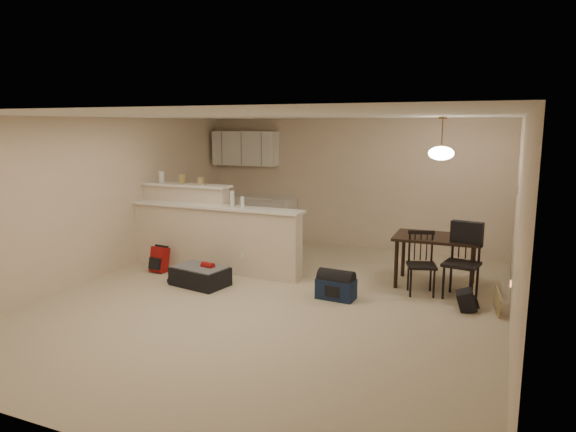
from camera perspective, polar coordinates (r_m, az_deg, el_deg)
The scene contains 19 objects.
room at distance 6.90m, azimuth -1.55°, elevation 0.64°, with size 7.00×7.02×2.50m.
breakfast_bar at distance 8.70m, azimuth -9.33°, elevation -1.80°, with size 3.08×0.58×1.39m.
upper_cabinets at distance 10.77m, azimuth -4.77°, elevation 7.51°, with size 1.40×0.34×0.70m, color white.
kitchen_counter at distance 10.72m, azimuth -4.04°, elevation -0.29°, with size 1.80×0.60×0.90m, color white.
thermostat at distance 7.77m, azimuth 24.11°, elevation 2.69°, with size 0.02×0.12×0.12m, color beige.
jar at distance 9.20m, azimuth -13.87°, elevation 4.25°, with size 0.10×0.10×0.20m, color silver.
cereal_box at distance 8.95m, azimuth -11.66°, elevation 4.05°, with size 0.10×0.07×0.16m, color tan.
small_box at distance 8.75m, azimuth -9.67°, elevation 3.84°, with size 0.08×0.06×0.12m, color tan.
bottle_a at distance 8.22m, azimuth -6.21°, elevation 1.91°, with size 0.07×0.07×0.26m, color silver.
bottle_b at distance 8.13m, azimuth -5.10°, elevation 1.56°, with size 0.06×0.06×0.18m, color silver.
dining_table at distance 7.92m, azimuth 16.17°, elevation -2.83°, with size 1.24×0.85×0.76m.
pendant_lamp at distance 7.74m, azimuth 16.65°, elevation 6.77°, with size 0.36×0.36×0.62m.
dining_chair_near at distance 7.52m, azimuth 14.62°, elevation -5.15°, with size 0.39×0.37×0.90m, color black, non-canonical shape.
dining_chair_far at distance 7.49m, azimuth 18.73°, elevation -4.87°, with size 0.45×0.43×1.04m, color black, non-canonical shape.
suitcase at distance 7.87m, azimuth -9.74°, elevation -6.62°, with size 0.81×0.53×0.27m, color black.
red_backpack at distance 8.70m, azimuth -14.09°, elevation -4.71°, with size 0.27×0.17×0.41m, color maroon.
navy_duffel at distance 7.21m, azimuth 5.36°, elevation -8.06°, with size 0.52×0.29×0.29m, color #13203C.
black_daypack at distance 7.15m, azimuth 19.20°, elevation -8.86°, with size 0.29×0.20×0.26m, color black.
cardboard_sheet at distance 7.14m, azimuth 22.27°, elevation -8.92°, with size 0.39×0.02×0.30m, color tan.
Camera 1 is at (2.87, -6.17, 2.39)m, focal length 32.00 mm.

